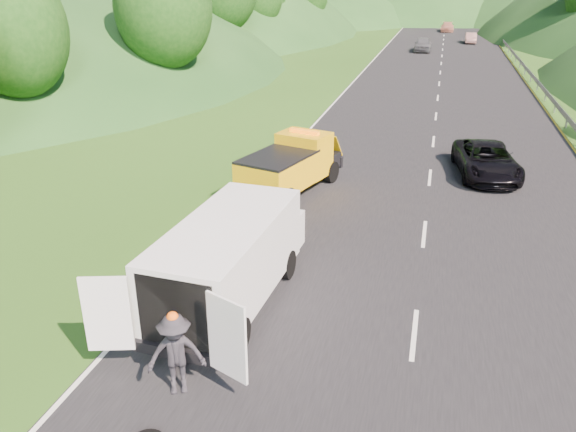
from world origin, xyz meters
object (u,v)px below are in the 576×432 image
(woman, at_px, (250,241))
(child, at_px, (236,272))
(white_van, at_px, (230,257))
(passing_suv, at_px, (484,176))
(tow_truck, at_px, (292,164))
(suitcase, at_px, (191,239))
(worker, at_px, (180,391))

(woman, relative_size, child, 1.94)
(white_van, relative_size, child, 7.79)
(white_van, distance_m, woman, 4.03)
(child, bearing_deg, passing_suv, 86.07)
(passing_suv, bearing_deg, woman, -139.37)
(white_van, bearing_deg, passing_suv, 63.66)
(tow_truck, relative_size, passing_suv, 1.13)
(child, height_order, suitcase, suitcase)
(child, xyz_separation_m, passing_suv, (7.58, 11.00, 0.00))
(white_van, distance_m, suitcase, 3.89)
(child, bearing_deg, tow_truck, 121.63)
(child, bearing_deg, suitcase, 179.20)
(worker, xyz_separation_m, suitcase, (-2.56, 6.43, 0.27))
(woman, bearing_deg, child, 177.46)
(white_van, relative_size, worker, 3.75)
(white_van, height_order, suitcase, white_van)
(passing_suv, bearing_deg, suitcase, -142.15)
(tow_truck, xyz_separation_m, woman, (-0.17, -4.91, -1.14))
(worker, relative_size, suitcase, 3.46)
(child, relative_size, passing_suv, 0.18)
(woman, bearing_deg, suitcase, 107.67)
(tow_truck, distance_m, suitcase, 6.15)
(worker, height_order, passing_suv, worker)
(tow_truck, xyz_separation_m, child, (0.12, -7.00, -1.14))
(tow_truck, xyz_separation_m, worker, (0.72, -12.23, -1.14))
(woman, relative_size, worker, 0.94)
(worker, bearing_deg, passing_suv, 41.61)
(tow_truck, xyz_separation_m, passing_suv, (7.70, 4.00, -1.14))
(worker, bearing_deg, child, 71.44)
(woman, xyz_separation_m, passing_suv, (7.86, 8.91, 0.00))
(passing_suv, bearing_deg, white_van, -127.30)
(woman, distance_m, child, 2.11)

